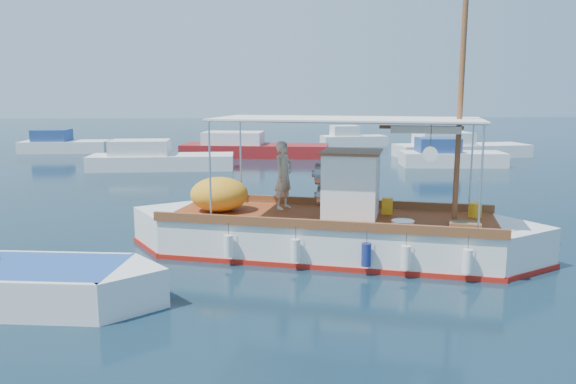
{
  "coord_description": "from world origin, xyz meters",
  "views": [
    {
      "loc": [
        -1.45,
        -13.43,
        4.12
      ],
      "look_at": [
        -0.56,
        0.0,
        1.73
      ],
      "focal_mm": 35.0,
      "sensor_mm": 36.0,
      "label": 1
    }
  ],
  "objects": [
    {
      "name": "ground",
      "position": [
        0.0,
        0.0,
        0.0
      ],
      "size": [
        160.0,
        160.0,
        0.0
      ],
      "primitive_type": "plane",
      "color": "black",
      "rests_on": "ground"
    },
    {
      "name": "fishing_caique",
      "position": [
        0.47,
        0.51,
        0.59
      ],
      "size": [
        10.51,
        5.17,
        6.7
      ],
      "rotation": [
        0.0,
        0.0,
        -0.29
      ],
      "color": "white",
      "rests_on": "ground"
    },
    {
      "name": "bg_boat_nw",
      "position": [
        -6.53,
        17.26,
        0.49
      ],
      "size": [
        7.72,
        2.54,
        1.8
      ],
      "rotation": [
        0.0,
        0.0,
        0.02
      ],
      "color": "silver",
      "rests_on": "ground"
    },
    {
      "name": "bg_boat_n",
      "position": [
        -1.49,
        23.23,
        0.49
      ],
      "size": [
        9.8,
        4.32,
        1.8
      ],
      "rotation": [
        0.0,
        0.0,
        -0.17
      ],
      "color": "maroon",
      "rests_on": "ground"
    },
    {
      "name": "bg_boat_ne",
      "position": [
        9.77,
        17.59,
        0.49
      ],
      "size": [
        5.85,
        2.62,
        1.8
      ],
      "rotation": [
        0.0,
        0.0,
        -0.08
      ],
      "color": "silver",
      "rests_on": "ground"
    },
    {
      "name": "bg_boat_e",
      "position": [
        11.97,
        22.19,
        0.49
      ],
      "size": [
        8.85,
        3.47,
        1.8
      ],
      "rotation": [
        0.0,
        0.0,
        0.1
      ],
      "color": "silver",
      "rests_on": "ground"
    },
    {
      "name": "bg_boat_far_w",
      "position": [
        -14.59,
        26.65,
        0.49
      ],
      "size": [
        5.85,
        2.32,
        1.8
      ],
      "rotation": [
        0.0,
        0.0,
        0.0
      ],
      "color": "silver",
      "rests_on": "ground"
    },
    {
      "name": "bg_boat_far_n",
      "position": [
        6.41,
        30.02,
        0.49
      ],
      "size": [
        5.15,
        2.5,
        1.8
      ],
      "rotation": [
        0.0,
        0.0,
        0.1
      ],
      "color": "silver",
      "rests_on": "ground"
    }
  ]
}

